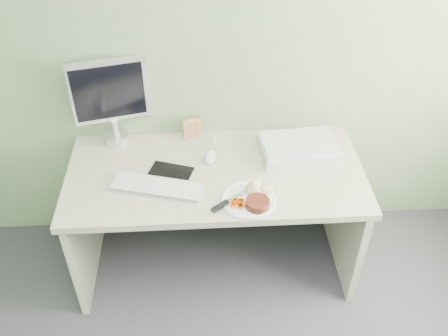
{
  "coord_description": "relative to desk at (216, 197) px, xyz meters",
  "views": [
    {
      "loc": [
        -0.07,
        -0.42,
        2.45
      ],
      "look_at": [
        0.04,
        1.5,
        0.86
      ],
      "focal_mm": 40.0,
      "sensor_mm": 36.0,
      "label": 1
    }
  ],
  "objects": [
    {
      "name": "keyboard",
      "position": [
        -0.31,
        -0.12,
        0.2
      ],
      "size": [
        0.48,
        0.26,
        0.02
      ],
      "primitive_type": "cube",
      "rotation": [
        0.0,
        0.0,
        -0.27
      ],
      "color": "white",
      "rests_on": "desk"
    },
    {
      "name": "wall_back",
      "position": [
        0.0,
        0.38,
        0.8
      ],
      "size": [
        3.5,
        0.0,
        3.5
      ],
      "primitive_type": "plane",
      "rotation": [
        1.57,
        0.0,
        0.0
      ],
      "color": "gray",
      "rests_on": "floor"
    },
    {
      "name": "computer_mouse",
      "position": [
        -0.02,
        0.1,
        0.2
      ],
      "size": [
        0.08,
        0.12,
        0.04
      ],
      "primitive_type": "ellipsoid",
      "rotation": [
        0.0,
        0.0,
        -0.2
      ],
      "color": "white",
      "rests_on": "desk"
    },
    {
      "name": "steak_knife",
      "position": [
        0.04,
        -0.27,
        0.21
      ],
      "size": [
        0.22,
        0.18,
        0.02
      ],
      "rotation": [
        0.0,
        0.0,
        0.66
      ],
      "color": "silver",
      "rests_on": "plate"
    },
    {
      "name": "potato_pile",
      "position": [
        0.19,
        -0.19,
        0.23
      ],
      "size": [
        0.13,
        0.1,
        0.07
      ],
      "primitive_type": "ellipsoid",
      "rotation": [
        0.0,
        0.0,
        0.1
      ],
      "color": "tan",
      "rests_on": "plate"
    },
    {
      "name": "desk",
      "position": [
        0.0,
        0.0,
        0.0
      ],
      "size": [
        1.6,
        0.75,
        0.73
      ],
      "color": "#B0AB93",
      "rests_on": "floor"
    },
    {
      "name": "plate",
      "position": [
        0.16,
        -0.24,
        0.19
      ],
      "size": [
        0.27,
        0.27,
        0.01
      ],
      "primitive_type": "cylinder",
      "color": "white",
      "rests_on": "desk"
    },
    {
      "name": "carrot_heap",
      "position": [
        0.1,
        -0.28,
        0.22
      ],
      "size": [
        0.07,
        0.07,
        0.04
      ],
      "primitive_type": "cube",
      "rotation": [
        0.0,
        0.0,
        0.21
      ],
      "color": "#D74B04",
      "rests_on": "plate"
    },
    {
      "name": "mousepad",
      "position": [
        -0.25,
        -0.02,
        0.18
      ],
      "size": [
        0.28,
        0.26,
        0.0
      ],
      "primitive_type": "cube",
      "rotation": [
        0.0,
        0.0,
        -0.33
      ],
      "color": "black",
      "rests_on": "desk"
    },
    {
      "name": "monitor",
      "position": [
        -0.55,
        0.31,
        0.47
      ],
      "size": [
        0.43,
        0.16,
        0.51
      ],
      "rotation": [
        0.0,
        0.0,
        0.23
      ],
      "color": "silver",
      "rests_on": "desk"
    },
    {
      "name": "steak",
      "position": [
        0.19,
        -0.29,
        0.22
      ],
      "size": [
        0.15,
        0.15,
        0.04
      ],
      "primitive_type": "cylinder",
      "rotation": [
        0.0,
        0.0,
        -0.37
      ],
      "color": "black",
      "rests_on": "plate"
    },
    {
      "name": "photo_frame",
      "position": [
        -0.12,
        0.31,
        0.25
      ],
      "size": [
        0.11,
        0.05,
        0.14
      ],
      "primitive_type": "cube",
      "rotation": [
        0.0,
        0.0,
        0.36
      ],
      "color": "olive",
      "rests_on": "desk"
    },
    {
      "name": "scanner",
      "position": [
        0.48,
        0.14,
        0.22
      ],
      "size": [
        0.45,
        0.32,
        0.07
      ],
      "primitive_type": "cube",
      "rotation": [
        0.0,
        0.0,
        0.08
      ],
      "color": "silver",
      "rests_on": "desk"
    },
    {
      "name": "eyedrop_bottle",
      "position": [
        0.0,
        0.26,
        0.21
      ],
      "size": [
        0.02,
        0.02,
        0.07
      ],
      "color": "white",
      "rests_on": "desk"
    }
  ]
}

